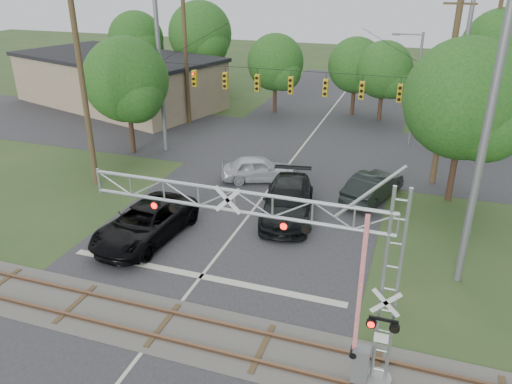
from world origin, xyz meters
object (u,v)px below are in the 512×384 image
(crossing_gantry, at_px, (291,255))
(car_dark, at_px, (288,201))
(traffic_signal_span, at_px, (304,83))
(sedan_silver, at_px, (258,169))
(pickup_black, at_px, (145,223))
(streetlight, at_px, (414,84))
(commercial_building, at_px, (118,80))

(crossing_gantry, xyz_separation_m, car_dark, (-3.03, 10.81, -3.46))
(traffic_signal_span, distance_m, sedan_silver, 6.22)
(pickup_black, bearing_deg, car_dark, 43.31)
(sedan_silver, relative_size, streetlight, 0.56)
(traffic_signal_span, bearing_deg, pickup_black, -111.88)
(traffic_signal_span, bearing_deg, car_dark, -81.41)
(traffic_signal_span, distance_m, pickup_black, 14.07)
(pickup_black, relative_size, sedan_silver, 1.35)
(traffic_signal_span, relative_size, streetlight, 2.31)
(car_dark, relative_size, commercial_building, 0.28)
(pickup_black, bearing_deg, crossing_gantry, -28.37)
(traffic_signal_span, bearing_deg, sedan_silver, -121.30)
(pickup_black, xyz_separation_m, sedan_silver, (2.94, 9.00, -0.08))
(traffic_signal_span, height_order, commercial_building, traffic_signal_span)
(crossing_gantry, distance_m, commercial_building, 38.88)
(sedan_silver, xyz_separation_m, streetlight, (8.59, 10.30, 3.88))
(pickup_black, relative_size, car_dark, 1.00)
(traffic_signal_span, height_order, sedan_silver, traffic_signal_span)
(crossing_gantry, xyz_separation_m, commercial_building, (-25.55, 29.24, -1.97))
(pickup_black, bearing_deg, commercial_building, 130.89)
(sedan_silver, bearing_deg, car_dark, -166.18)
(commercial_building, bearing_deg, crossing_gantry, -31.58)
(pickup_black, xyz_separation_m, streetlight, (11.53, 19.29, 3.80))
(traffic_signal_span, relative_size, pickup_black, 3.04)
(crossing_gantry, relative_size, car_dark, 1.64)
(sedan_silver, height_order, commercial_building, commercial_building)
(traffic_signal_span, xyz_separation_m, commercial_building, (-21.38, 10.88, -3.30))
(traffic_signal_span, xyz_separation_m, car_dark, (1.14, -7.55, -4.79))
(traffic_signal_span, distance_m, commercial_building, 24.22)
(sedan_silver, relative_size, commercial_building, 0.21)
(commercial_building, bearing_deg, sedan_silver, -18.84)
(crossing_gantry, bearing_deg, pickup_black, 146.16)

